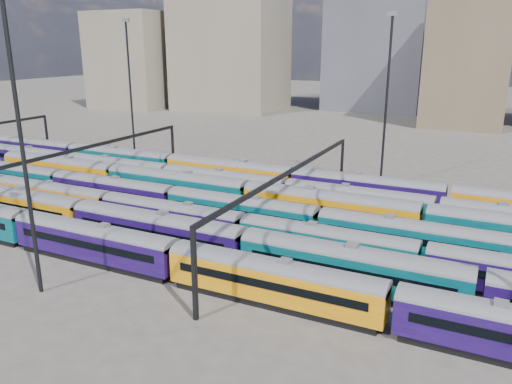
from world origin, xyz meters
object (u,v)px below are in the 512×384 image
at_px(rake_1, 82,213).
at_px(rake_2, 53,194).
at_px(mast_2, 21,136).
at_px(rake_0, 94,239).

height_order(rake_1, rake_2, rake_1).
bearing_deg(mast_2, rake_2, 134.22).
bearing_deg(rake_0, rake_1, 142.29).
distance_m(rake_2, mast_2, 26.39).
distance_m(rake_0, rake_1, 8.18).
bearing_deg(rake_0, mast_2, -89.14).
bearing_deg(rake_1, rake_2, 153.37).
distance_m(rake_0, mast_2, 13.42).
bearing_deg(mast_2, rake_1, 118.70).
distance_m(rake_0, rake_2, 19.24).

